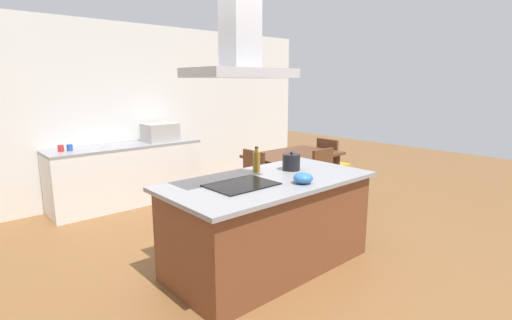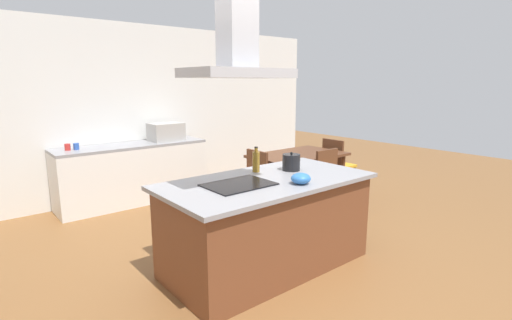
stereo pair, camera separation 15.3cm
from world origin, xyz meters
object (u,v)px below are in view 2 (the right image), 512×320
Objects in this scene: chair_facing_island at (332,178)px; chair_at_left_end at (251,179)px; olive_oil_bottle at (256,161)px; chair_at_right_end at (336,162)px; mixing_bowl at (301,178)px; coffee_mug_red at (68,147)px; cooktop at (239,184)px; tea_kettle at (291,162)px; range_hood at (237,47)px; coffee_mug_blue at (76,146)px; dining_table at (298,159)px; countertop_microwave at (166,132)px.

chair_facing_island is 1.00× the size of chair_at_left_end.
olive_oil_bottle is 0.30× the size of chair_at_right_end.
coffee_mug_red is (-1.20, 3.25, -0.01)m from mixing_bowl.
cooktop reaches higher than chair_at_right_end.
tea_kettle is 1.37m from range_hood.
chair_at_right_end is at bearing 21.24° from olive_oil_bottle.
cooktop is at bearing -77.88° from coffee_mug_blue.
tea_kettle is 1.33m from chair_at_left_end.
coffee_mug_red is at bearing 118.48° from tea_kettle.
mixing_bowl is 2.04× the size of coffee_mug_blue.
chair_at_left_end reaches higher than dining_table.
chair_at_right_end is (2.56, 0.99, -0.50)m from olive_oil_bottle.
chair_facing_island is (1.31, 0.51, -0.48)m from tea_kettle.
countertop_microwave is at bearing 131.20° from dining_table.
dining_table is 0.93m from chair_at_left_end.
chair_at_right_end is (2.30, -1.58, -0.53)m from countertop_microwave.
chair_at_right_end is (0.92, -0.00, -0.16)m from dining_table.
coffee_mug_red is at bearing 114.40° from olive_oil_bottle.
mixing_bowl is 2.04× the size of coffee_mug_red.
coffee_mug_red is (-1.19, 2.62, -0.07)m from olive_oil_bottle.
chair_facing_island is at bearing 11.32° from olive_oil_bottle.
chair_at_left_end is (-0.92, 0.67, 0.00)m from chair_facing_island.
chair_at_left_end is (-0.92, -0.00, -0.16)m from dining_table.
range_hood is (-3.01, -1.30, 1.59)m from chair_at_right_end.
chair_at_left_end is (0.40, 1.18, -0.48)m from tea_kettle.
olive_oil_bottle is at bearing -158.76° from chair_at_right_end.
mixing_bowl is at bearing -34.67° from cooktop.
olive_oil_bottle is (0.45, 0.31, 0.11)m from cooktop.
chair_at_right_end is at bearing 23.33° from cooktop.
chair_at_right_end reaches higher than dining_table.
chair_at_left_end is at bearing 47.70° from range_hood.
countertop_microwave is 0.56× the size of range_hood.
tea_kettle reaches higher than chair_facing_island.
mixing_bowl is 2.32m from dining_table.
tea_kettle is 3.12m from coffee_mug_blue.
tea_kettle reaches higher than coffee_mug_blue.
mixing_bowl is 0.20× the size of range_hood.
cooktop is at bearing -148.22° from dining_table.
mixing_bowl is at bearing -147.46° from chair_at_right_end.
dining_table is 2.85m from range_hood.
coffee_mug_red is at bearing 156.57° from chair_at_right_end.
countertop_microwave is at bearing -1.69° from coffee_mug_red.
coffee_mug_blue is (-1.09, 3.23, -0.01)m from mixing_bowl.
coffee_mug_blue is at bearing 112.53° from olive_oil_bottle.
tea_kettle is 0.90× the size of olive_oil_bottle.
chair_at_left_end is (0.73, 0.99, -0.50)m from olive_oil_bottle.
countertop_microwave is 5.56× the size of coffee_mug_blue.
dining_table is (1.31, 1.18, -0.32)m from tea_kettle.
countertop_microwave is at bearing 85.62° from mixing_bowl.
dining_table is at bearing -29.84° from coffee_mug_red.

